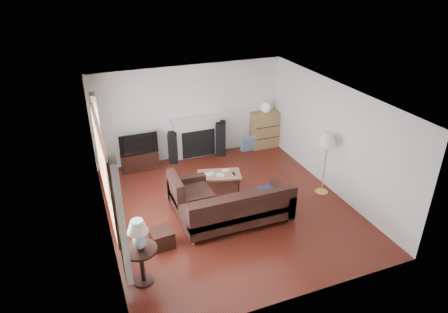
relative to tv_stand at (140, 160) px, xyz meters
name	(u,v)px	position (x,y,z in m)	size (l,w,h in m)	color
room	(229,156)	(1.45, -2.50, 1.02)	(5.10, 5.60, 2.54)	#581D13
window	(104,168)	(-1.00, -2.70, 1.32)	(0.12, 2.74, 1.54)	#965737
curtain_near	(121,223)	(-0.95, -4.22, 1.17)	(0.10, 0.35, 2.10)	beige
curtain_far	(99,142)	(-0.95, -1.18, 1.17)	(0.10, 0.35, 2.10)	beige
fireplace	(197,137)	(1.60, 0.14, 0.35)	(1.40, 0.26, 1.15)	white
tv_stand	(140,160)	(0.00, 0.00, 0.00)	(0.91, 0.41, 0.46)	black
television	(138,143)	(0.00, 0.00, 0.50)	(0.94, 0.12, 0.54)	black
speaker_left	(173,147)	(0.89, 0.05, 0.19)	(0.23, 0.28, 0.83)	black
speaker_right	(221,138)	(2.22, 0.02, 0.24)	(0.26, 0.31, 0.94)	black
bookshelf	(264,130)	(3.54, 0.03, 0.29)	(0.76, 0.36, 1.04)	olive
globe_lamp	(266,107)	(3.54, 0.03, 0.95)	(0.28, 0.28, 0.28)	white
sectional_sofa	(237,207)	(1.39, -3.07, 0.16)	(2.41, 1.76, 0.78)	black
coffee_table	(219,181)	(1.54, -1.66, -0.04)	(0.98, 0.54, 0.38)	#9F6C4C
footstool	(162,238)	(-0.20, -3.22, -0.06)	(0.40, 0.40, 0.34)	black
floor_lamp	(325,164)	(3.67, -2.69, 0.52)	(0.39, 0.39, 1.50)	gold
side_table	(142,265)	(-0.70, -4.01, 0.12)	(0.55, 0.55, 0.69)	black
table_lamp	(138,235)	(-0.70, -4.01, 0.73)	(0.33, 0.33, 0.54)	silver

